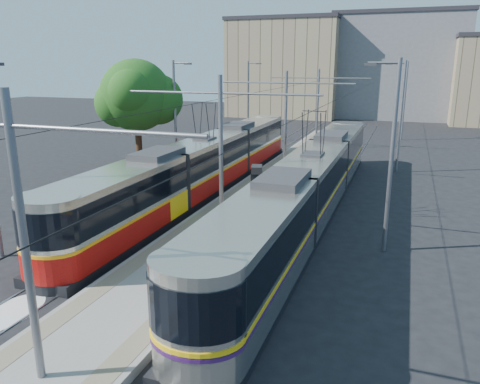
% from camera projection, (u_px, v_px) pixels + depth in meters
% --- Properties ---
extents(ground, '(160.00, 160.00, 0.00)m').
position_uv_depth(ground, '(131.00, 310.00, 15.29)').
color(ground, black).
rests_on(ground, ground).
extents(platform, '(4.00, 50.00, 0.30)m').
position_uv_depth(platform, '(273.00, 184.00, 30.68)').
color(platform, gray).
rests_on(platform, ground).
extents(tactile_strip_left, '(0.70, 50.00, 0.01)m').
position_uv_depth(tactile_strip_left, '(252.00, 180.00, 31.11)').
color(tactile_strip_left, gray).
rests_on(tactile_strip_left, platform).
extents(tactile_strip_right, '(0.70, 50.00, 0.01)m').
position_uv_depth(tactile_strip_right, '(294.00, 183.00, 30.17)').
color(tactile_strip_right, gray).
rests_on(tactile_strip_right, platform).
extents(rails, '(8.71, 70.00, 0.03)m').
position_uv_depth(rails, '(273.00, 186.00, 30.72)').
color(rails, gray).
rests_on(rails, ground).
extents(tram_left, '(2.43, 29.17, 5.50)m').
position_uv_depth(tram_left, '(205.00, 165.00, 28.97)').
color(tram_left, black).
rests_on(tram_left, ground).
extents(tram_right, '(2.43, 29.96, 5.50)m').
position_uv_depth(tram_right, '(311.00, 183.00, 24.04)').
color(tram_right, black).
rests_on(tram_right, ground).
extents(catenary, '(9.20, 70.00, 7.00)m').
position_uv_depth(catenary, '(261.00, 122.00, 26.94)').
color(catenary, slate).
rests_on(catenary, platform).
extents(street_lamps, '(15.18, 38.22, 8.00)m').
position_uv_depth(street_lamps, '(289.00, 116.00, 33.24)').
color(street_lamps, slate).
rests_on(street_lamps, ground).
extents(shelter, '(0.84, 1.10, 2.16)m').
position_uv_depth(shelter, '(257.00, 184.00, 25.42)').
color(shelter, black).
rests_on(shelter, platform).
extents(tree, '(5.60, 5.17, 8.13)m').
position_uv_depth(tree, '(142.00, 97.00, 33.23)').
color(tree, '#382314').
rests_on(tree, ground).
extents(building_left, '(16.32, 12.24, 14.23)m').
position_uv_depth(building_left, '(287.00, 68.00, 71.11)').
color(building_left, gray).
rests_on(building_left, ground).
extents(building_centre, '(18.36, 14.28, 14.81)m').
position_uv_depth(building_centre, '(399.00, 66.00, 69.47)').
color(building_centre, slate).
rests_on(building_centre, ground).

